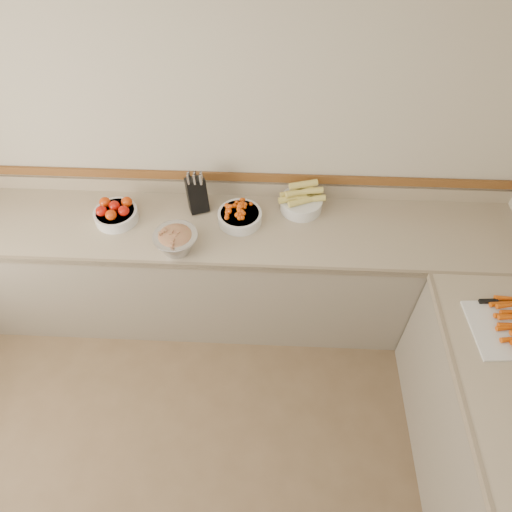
{
  "coord_description": "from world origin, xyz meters",
  "views": [
    {
      "loc": [
        0.43,
        -0.35,
        2.95
      ],
      "look_at": [
        0.35,
        1.35,
        1.0
      ],
      "focal_mm": 32.0,
      "sensor_mm": 36.0,
      "label": 1
    }
  ],
  "objects_px": {
    "tomato_bowl": "(116,213)",
    "corn_bowl": "(301,201)",
    "rhubarb_bowl": "(176,240)",
    "cherry_tomato_bowl": "(240,215)",
    "knife_block": "(197,194)"
  },
  "relations": [
    {
      "from": "cherry_tomato_bowl",
      "to": "rhubarb_bowl",
      "type": "xyz_separation_m",
      "value": [
        -0.36,
        -0.26,
        0.03
      ]
    },
    {
      "from": "tomato_bowl",
      "to": "cherry_tomato_bowl",
      "type": "relative_size",
      "value": 0.98
    },
    {
      "from": "tomato_bowl",
      "to": "corn_bowl",
      "type": "relative_size",
      "value": 0.9
    },
    {
      "from": "knife_block",
      "to": "tomato_bowl",
      "type": "bearing_deg",
      "value": -165.34
    },
    {
      "from": "knife_block",
      "to": "corn_bowl",
      "type": "relative_size",
      "value": 0.97
    },
    {
      "from": "tomato_bowl",
      "to": "cherry_tomato_bowl",
      "type": "distance_m",
      "value": 0.79
    },
    {
      "from": "cherry_tomato_bowl",
      "to": "rhubarb_bowl",
      "type": "distance_m",
      "value": 0.45
    },
    {
      "from": "rhubarb_bowl",
      "to": "knife_block",
      "type": "bearing_deg",
      "value": 77.79
    },
    {
      "from": "tomato_bowl",
      "to": "cherry_tomato_bowl",
      "type": "xyz_separation_m",
      "value": [
        0.79,
        0.02,
        -0.0
      ]
    },
    {
      "from": "knife_block",
      "to": "cherry_tomato_bowl",
      "type": "distance_m",
      "value": 0.31
    },
    {
      "from": "tomato_bowl",
      "to": "rhubarb_bowl",
      "type": "bearing_deg",
      "value": -29.23
    },
    {
      "from": "corn_bowl",
      "to": "cherry_tomato_bowl",
      "type": "bearing_deg",
      "value": -160.67
    },
    {
      "from": "tomato_bowl",
      "to": "corn_bowl",
      "type": "bearing_deg",
      "value": 7.7
    },
    {
      "from": "knife_block",
      "to": "cherry_tomato_bowl",
      "type": "relative_size",
      "value": 1.05
    },
    {
      "from": "tomato_bowl",
      "to": "corn_bowl",
      "type": "distance_m",
      "value": 1.19
    }
  ]
}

